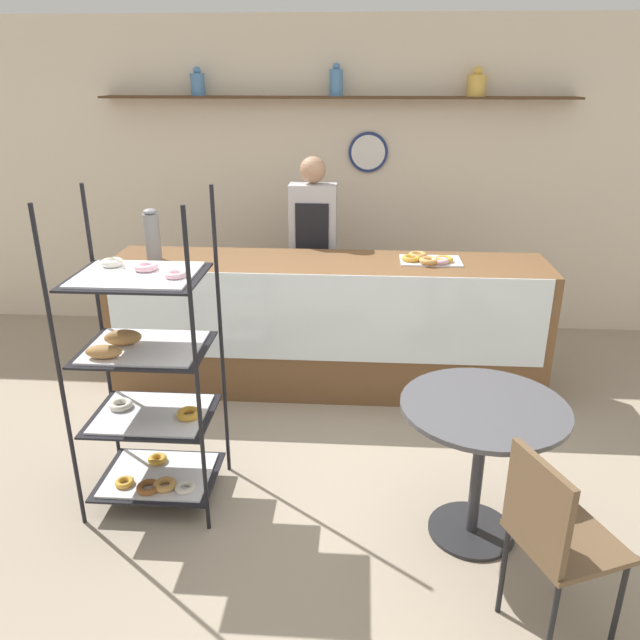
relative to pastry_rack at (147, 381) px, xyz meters
The scene contains 9 objects.
ground_plane 1.16m from the pastry_rack, 15.09° to the left, with size 14.00×14.00×0.00m, color gray.
back_wall 2.94m from the pastry_rack, 72.28° to the left, with size 10.00×0.30×2.70m.
display_counter 1.68m from the pastry_rack, 58.48° to the left, with size 3.15×0.66×0.99m.
pastry_rack is the anchor object (origin of this frame).
person_worker 2.12m from the pastry_rack, 69.93° to the left, with size 0.37×0.23×1.65m.
cafe_table 1.74m from the pastry_rack, ahead, with size 0.81×0.81×0.76m.
cafe_chair 2.08m from the pastry_rack, 23.61° to the right, with size 0.50×0.50×0.89m.
coffee_carafe 1.49m from the pastry_rack, 105.25° to the left, with size 0.11×0.11×0.37m.
donut_tray_counter 2.16m from the pastry_rack, 42.16° to the left, with size 0.43×0.29×0.05m.
Camera 1 is at (0.24, -3.11, 2.24)m, focal length 35.00 mm.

